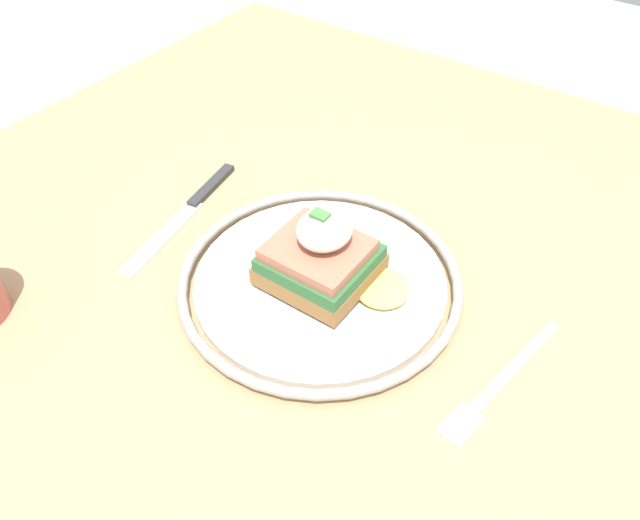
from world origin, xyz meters
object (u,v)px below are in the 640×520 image
Objects in this scene: plate at (320,281)px; sandwich at (322,256)px; fork at (498,384)px; knife at (191,207)px.

sandwich is (-0.00, 0.00, 0.03)m from plate.
sandwich reaches higher than plate.
knife reaches higher than fork.
plate is 0.18m from knife.
knife is (0.19, -0.02, -0.04)m from sandwich.
sandwich is 0.19m from fork.
sandwich reaches higher than knife.
fork is at bearing 176.29° from knife.
fork is (-0.18, 0.01, -0.04)m from sandwich.
plate is 0.19m from fork.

